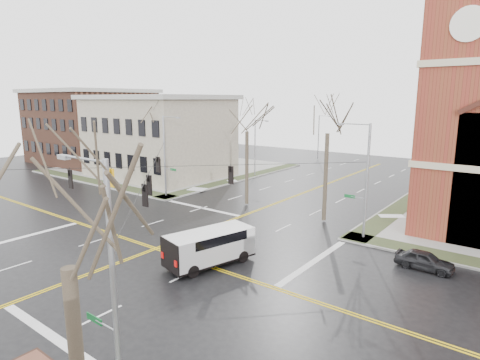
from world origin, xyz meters
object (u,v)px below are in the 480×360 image
Objects in this scene: signal_pole_nw at (166,154)px; tree_se at (67,249)px; tree_nw_near at (247,127)px; streetlight_north_b at (319,135)px; tree_ne at (328,127)px; signal_pole_se at (110,285)px; tree_nw_far at (162,119)px; signal_pole_ne at (365,178)px; parked_car_a at (425,260)px; cargo_van at (213,244)px; streetlight_north_a at (256,145)px.

signal_pole_nw is 35.90m from tree_se.
signal_pole_nw is at bearing -163.58° from tree_nw_near.
tree_ne is (17.60, -34.18, 4.06)m from streetlight_north_b.
signal_pole_se is 35.94m from tree_nw_far.
tree_ne reaches higher than streetlight_north_b.
signal_pole_nw is at bearing 134.55° from signal_pole_se.
streetlight_north_b is 34.77m from tree_nw_far.
signal_pole_nw is at bearing 180.00° from signal_pole_ne.
tree_nw_far reaches higher than signal_pole_ne.
signal_pole_se is 29.19m from tree_nw_near.
parked_car_a is at bearing -29.54° from tree_ne.
cargo_van is 24.41m from tree_nw_far.
signal_pole_nw is 0.76× the size of tree_ne.
streetlight_north_a is (-21.97, 39.50, -0.48)m from signal_pole_se.
tree_se is (27.77, -27.78, -1.03)m from tree_nw_far.
tree_nw_far is at bearing 175.16° from signal_pole_ne.
tree_ne is (17.60, -14.18, 4.06)m from streetlight_north_a.
parked_car_a is at bearing 74.49° from signal_pole_se.
cargo_van is (-6.12, -10.96, -3.58)m from signal_pole_ne.
cargo_van is 0.62× the size of tree_se.
signal_pole_ne and signal_pole_nw have the same top height.
streetlight_north_a is at bearing 119.09° from signal_pole_se.
tree_ne reaches higher than signal_pole_nw.
tree_nw_near reaches higher than tree_se.
tree_ne is at bearing -2.53° from tree_nw_near.
streetlight_north_a reaches higher than cargo_van.
signal_pole_nw is 20.14m from cargo_van.
tree_nw_near is 9.04m from tree_ne.
tree_se is (2.36, -25.63, 2.61)m from signal_pole_ne.
tree_ne reaches higher than tree_se.
tree_nw_near is at bearing 177.47° from tree_ne.
signal_pole_ne is at bearing -11.49° from tree_nw_near.
signal_pole_ne reaches higher than parked_car_a.
signal_pole_ne is 2.47× the size of parked_car_a.
parked_car_a is 21.21m from tree_nw_near.
cargo_van is at bearing -34.20° from tree_nw_far.
tree_nw_far reaches higher than cargo_van.
tree_se reaches higher than signal_pole_se.
tree_nw_near reaches higher than streetlight_north_a.
tree_nw_near is at bearing 16.42° from signal_pole_nw.
tree_nw_near is at bearing 117.52° from signal_pole_se.
tree_se is (8.49, -14.67, 6.19)m from cargo_van.
tree_nw_near is at bearing 2.73° from tree_nw_far.
tree_ne is at bearing 152.00° from signal_pole_ne.
signal_pole_ne is 22.64m from signal_pole_nw.
tree_nw_near reaches higher than signal_pole_ne.
streetlight_north_b is 48.47m from parked_car_a.
tree_nw_near is at bearing -75.76° from streetlight_north_b.
cargo_van is 0.55× the size of tree_nw_far.
tree_nw_far is (-19.29, 13.11, 7.22)m from cargo_van.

